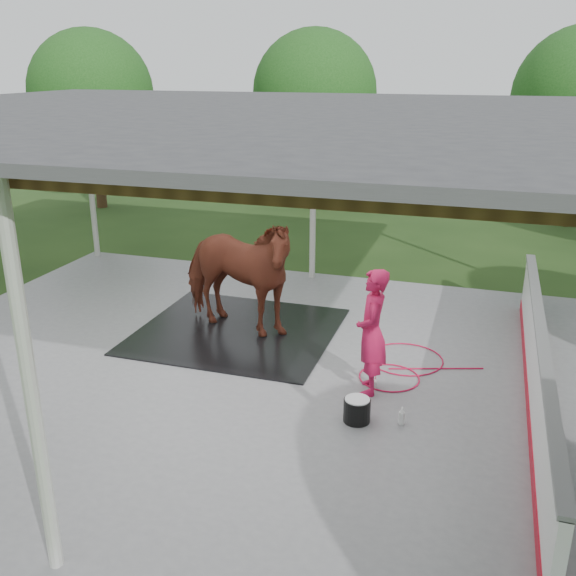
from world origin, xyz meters
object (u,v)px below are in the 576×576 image
(dasher_board, at_px, (536,372))
(handler, at_px, (372,332))
(horse, at_px, (235,274))
(wash_bucket, at_px, (357,410))

(dasher_board, distance_m, handler, 2.37)
(dasher_board, xyz_separation_m, horse, (-5.07, 1.23, 0.58))
(horse, bearing_deg, wash_bucket, -117.26)
(handler, distance_m, wash_bucket, 1.21)
(horse, distance_m, handler, 3.12)
(horse, relative_size, wash_bucket, 6.93)
(dasher_board, height_order, handler, handler)
(wash_bucket, bearing_deg, dasher_board, 26.68)
(wash_bucket, bearing_deg, handler, 89.99)
(dasher_board, distance_m, horse, 5.25)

